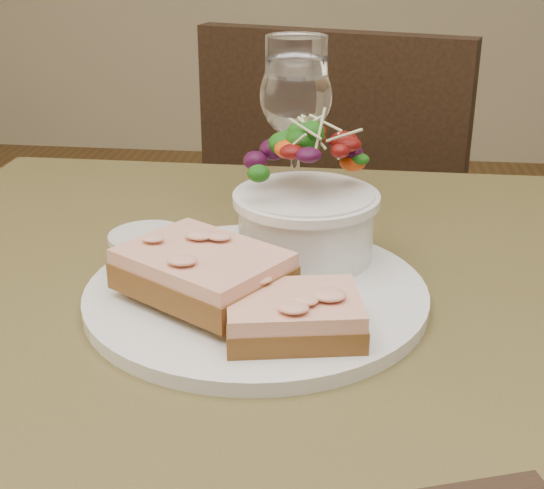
# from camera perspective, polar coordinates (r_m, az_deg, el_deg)

# --- Properties ---
(cafe_table) EXTENTS (0.80, 0.80, 0.75)m
(cafe_table) POSITION_cam_1_polar(r_m,az_deg,el_deg) (0.68, 0.11, -12.75)
(cafe_table) COLOR #4F4222
(cafe_table) RESTS_ON ground
(chair_far) EXTENTS (0.52, 0.52, 0.90)m
(chair_far) POSITION_cam_1_polar(r_m,az_deg,el_deg) (1.49, 5.94, -7.18)
(chair_far) COLOR black
(chair_far) RESTS_ON ground
(dinner_plate) EXTENTS (0.29, 0.29, 0.01)m
(dinner_plate) POSITION_cam_1_polar(r_m,az_deg,el_deg) (0.64, -1.19, -3.72)
(dinner_plate) COLOR white
(dinner_plate) RESTS_ON cafe_table
(sandwich_front) EXTENTS (0.11, 0.09, 0.03)m
(sandwich_front) POSITION_cam_1_polar(r_m,az_deg,el_deg) (0.56, 1.63, -5.34)
(sandwich_front) COLOR #4C3214
(sandwich_front) RESTS_ON dinner_plate
(sandwich_back) EXTENTS (0.16, 0.15, 0.03)m
(sandwich_back) POSITION_cam_1_polar(r_m,az_deg,el_deg) (0.61, -5.23, -1.99)
(sandwich_back) COLOR #4C3214
(sandwich_back) RESTS_ON dinner_plate
(ramekin) EXTENTS (0.06, 0.06, 0.04)m
(ramekin) POSITION_cam_1_polar(r_m,az_deg,el_deg) (0.67, -9.27, -0.47)
(ramekin) COLOR beige
(ramekin) RESTS_ON dinner_plate
(salad_bowl) EXTENTS (0.12, 0.12, 0.13)m
(salad_bowl) POSITION_cam_1_polar(r_m,az_deg,el_deg) (0.67, 2.60, 3.75)
(salad_bowl) COLOR white
(salad_bowl) RESTS_ON dinner_plate
(garnish) EXTENTS (0.05, 0.04, 0.02)m
(garnish) POSITION_cam_1_polar(r_m,az_deg,el_deg) (0.71, -5.59, 0.30)
(garnish) COLOR #0E370A
(garnish) RESTS_ON dinner_plate
(wine_glass) EXTENTS (0.08, 0.08, 0.18)m
(wine_glass) POSITION_cam_1_polar(r_m,az_deg,el_deg) (0.80, 1.81, 10.81)
(wine_glass) COLOR white
(wine_glass) RESTS_ON cafe_table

